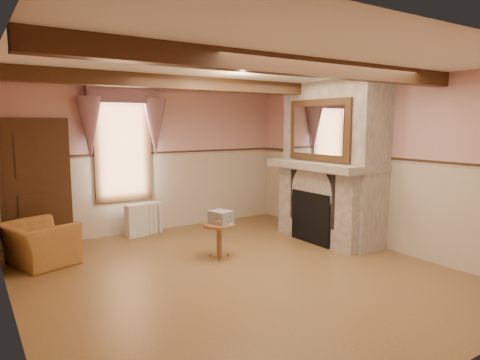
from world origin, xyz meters
TOP-DOWN VIEW (x-y plane):
  - floor at (0.00, 0.00)m, footprint 5.50×6.00m
  - ceiling at (0.00, 0.00)m, footprint 5.50×6.00m
  - wall_back at (0.00, 3.00)m, footprint 5.50×0.02m
  - wall_front at (0.00, -3.00)m, footprint 5.50×0.02m
  - wall_left at (-2.75, 0.00)m, footprint 0.02×6.00m
  - wall_right at (2.75, 0.00)m, footprint 0.02×6.00m
  - wainscot at (0.00, 0.00)m, footprint 5.50×6.00m
  - chair_rail at (0.00, 0.00)m, footprint 5.50×6.00m
  - firebox at (2.00, 0.60)m, footprint 0.20×0.95m
  - armchair at (-2.25, 1.91)m, footprint 1.12×1.19m
  - side_table at (0.14, 0.71)m, footprint 0.60×0.60m
  - book_stack at (0.16, 0.70)m, footprint 0.34×0.38m
  - radiator at (-0.34, 2.70)m, footprint 0.72×0.31m
  - bowl at (2.24, 0.51)m, footprint 0.30×0.30m
  - mantel_clock at (2.24, 1.18)m, footprint 0.14×0.24m
  - oil_lamp at (2.24, 0.85)m, footprint 0.11×0.11m
  - candle_red at (2.24, -0.10)m, footprint 0.06×0.06m
  - jar_yellow at (2.24, 0.04)m, footprint 0.06×0.06m
  - fireplace at (2.42, 0.60)m, footprint 0.85×2.00m
  - mantel at (2.24, 0.60)m, footprint 1.05×2.05m
  - overmantel_mirror at (2.06, 0.60)m, footprint 0.06×1.44m
  - door at (-2.10, 2.94)m, footprint 1.10×0.10m
  - window at (-0.60, 2.97)m, footprint 1.06×0.08m
  - window_drapes at (-0.60, 2.88)m, footprint 1.30×0.14m
  - ceiling_beam_front at (0.00, -1.20)m, footprint 5.50×0.18m
  - ceiling_beam_back at (0.00, 1.20)m, footprint 5.50×0.18m

SIDE VIEW (x-z plane):
  - floor at x=0.00m, z-range -0.01..0.01m
  - side_table at x=0.14m, z-range 0.00..0.55m
  - radiator at x=-0.34m, z-range 0.00..0.60m
  - armchair at x=-2.25m, z-range 0.00..0.63m
  - firebox at x=2.00m, z-range 0.00..0.90m
  - book_stack at x=0.16m, z-range 0.55..0.75m
  - wainscot at x=0.00m, z-range 0.00..1.50m
  - door at x=-2.10m, z-range 0.00..2.10m
  - mantel at x=2.24m, z-range 1.30..1.42m
  - wall_back at x=0.00m, z-range 0.00..2.80m
  - wall_front at x=0.00m, z-range 0.00..2.80m
  - wall_left at x=-2.75m, z-range 0.00..2.80m
  - wall_right at x=2.75m, z-range 0.00..2.80m
  - fireplace at x=2.42m, z-range 0.00..2.80m
  - bowl at x=2.24m, z-range 1.42..1.49m
  - jar_yellow at x=2.24m, z-range 1.42..1.54m
  - chair_rail at x=0.00m, z-range 1.46..1.54m
  - candle_red at x=2.24m, z-range 1.42..1.58m
  - mantel_clock at x=2.24m, z-range 1.42..1.62m
  - oil_lamp at x=2.24m, z-range 1.42..1.70m
  - window at x=-0.60m, z-range 0.64..2.66m
  - overmantel_mirror at x=2.06m, z-range 1.45..2.49m
  - window_drapes at x=-0.60m, z-range 1.55..2.95m
  - ceiling_beam_front at x=0.00m, z-range 2.60..2.80m
  - ceiling_beam_back at x=0.00m, z-range 2.60..2.80m
  - ceiling at x=0.00m, z-range 2.79..2.80m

